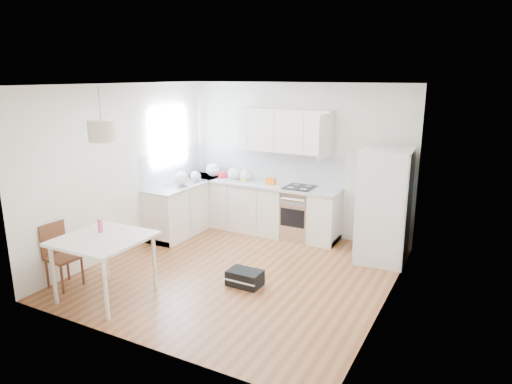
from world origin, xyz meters
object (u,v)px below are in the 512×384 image
(dining_table, at_px, (103,244))
(dining_chair, at_px, (63,256))
(gym_bag, at_px, (245,278))
(refrigerator, at_px, (385,205))

(dining_table, xyz_separation_m, dining_chair, (-0.71, -0.05, -0.29))
(dining_table, distance_m, gym_bag, 1.93)
(refrigerator, distance_m, dining_table, 4.15)
(dining_table, height_order, dining_chair, dining_chair)
(refrigerator, height_order, dining_table, refrigerator)
(gym_bag, bearing_deg, dining_table, -141.25)
(dining_chair, relative_size, gym_bag, 1.90)
(dining_chair, xyz_separation_m, gym_bag, (2.15, 1.18, -0.34))
(refrigerator, height_order, dining_chair, refrigerator)
(dining_table, height_order, gym_bag, dining_table)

